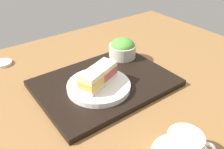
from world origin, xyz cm
name	(u,v)px	position (x,y,z in cm)	size (l,w,h in cm)	color
ground_plane	(107,90)	(0.00, 0.00, -1.50)	(140.00, 100.00, 3.00)	brown
serving_tray	(104,84)	(0.48, -0.88, 0.99)	(43.85, 32.08, 1.98)	black
sandwich_plate	(99,86)	(4.08, 1.60, 2.86)	(20.01, 20.01, 1.75)	silver
sandwich_near	(104,72)	(1.16, 0.55, 6.61)	(8.77, 7.58, 5.75)	beige
sandwich_far	(92,81)	(7.01, 2.66, 6.58)	(9.10, 7.79, 5.70)	beige
salad_bowl	(122,48)	(-15.25, -10.73, 5.54)	(10.39, 10.39, 7.45)	beige
coffee_cup	(184,148)	(2.31, 33.74, 3.06)	(14.48, 14.48, 7.01)	white
small_sauce_dish	(3,63)	(23.56, -35.96, 0.53)	(6.62, 6.62, 1.06)	silver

